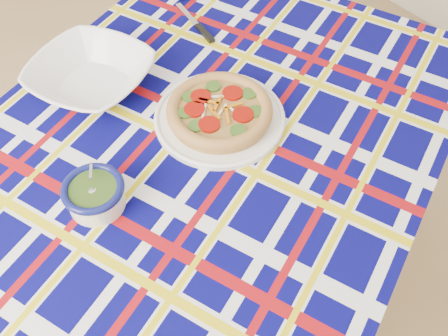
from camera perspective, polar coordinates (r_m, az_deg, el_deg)
floor at (r=1.93m, az=-11.06°, el=-8.19°), size 4.00×4.00×0.00m
dining_table at (r=1.19m, az=-5.24°, el=-2.63°), size 1.87×1.52×0.76m
tablecloth at (r=1.17m, az=-5.33°, el=-1.92°), size 1.91×1.56×0.11m
main_focaccia_plate at (r=1.20m, az=-0.52°, el=6.55°), size 0.39×0.39×0.06m
pesto_bowl at (r=1.07m, az=-14.60°, el=-2.82°), size 0.18×0.18×0.08m
serving_bowl at (r=1.32m, az=-14.95°, el=10.17°), size 0.39×0.39×0.07m
table_knife at (r=1.54m, az=-4.08°, el=17.03°), size 0.05×0.23×0.01m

